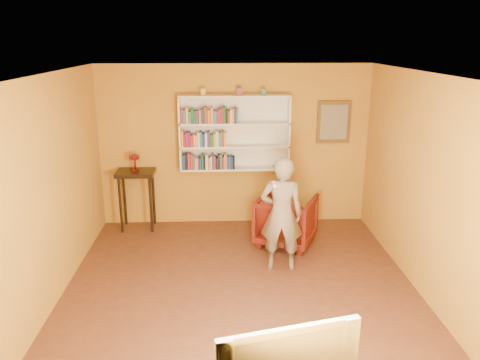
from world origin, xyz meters
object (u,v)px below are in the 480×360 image
bookshelf (235,133)px  television (283,356)px  console_table (136,181)px  ruby_lustre (135,159)px  armchair (286,220)px  person (281,214)px

bookshelf → television: bearing=-87.4°
console_table → ruby_lustre: ruby_lustre is taller
television → ruby_lustre: bearing=98.8°
ruby_lustre → armchair: bearing=-16.7°
bookshelf → armchair: 1.68m
console_table → ruby_lustre: size_ratio=3.53×
console_table → armchair: bearing=-16.7°
ruby_lustre → bookshelf: bearing=5.6°
bookshelf → console_table: bookshelf is taller
console_table → armchair: console_table is taller
armchair → person: size_ratio=0.53×
television → bookshelf: bearing=79.2°
console_table → television: (1.84, -4.50, -0.00)m
person → ruby_lustre: bearing=-29.2°
ruby_lustre → armchair: 2.63m
bookshelf → person: size_ratio=1.12×
person → television: person is taller
armchair → television: size_ratio=0.78×
bookshelf → ruby_lustre: 1.68m
armchair → person: (-0.19, -0.82, 0.41)m
person → armchair: bearing=-97.2°
person → television: 2.98m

